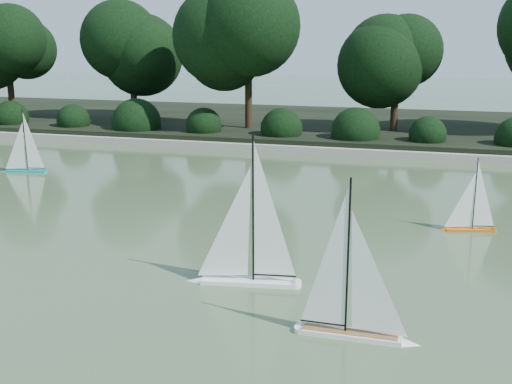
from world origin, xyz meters
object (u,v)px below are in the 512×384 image
sailboat_white_b (361,313)px  sailboat_teal (22,162)px  sailboat_orange (466,219)px  sailboat_white_a (240,260)px

sailboat_white_b → sailboat_teal: 9.82m
sailboat_white_b → sailboat_teal: sailboat_white_b is taller
sailboat_white_b → sailboat_orange: size_ratio=1.41×
sailboat_orange → sailboat_teal: sailboat_teal is taller
sailboat_white_b → sailboat_orange: bearing=74.6°
sailboat_white_a → sailboat_orange: 3.95m
sailboat_white_a → sailboat_white_b: sailboat_white_a is taller
sailboat_white_a → sailboat_orange: bearing=48.3°
sailboat_white_a → sailboat_white_b: 1.84m
sailboat_white_b → sailboat_teal: (-7.92, 5.81, -0.04)m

